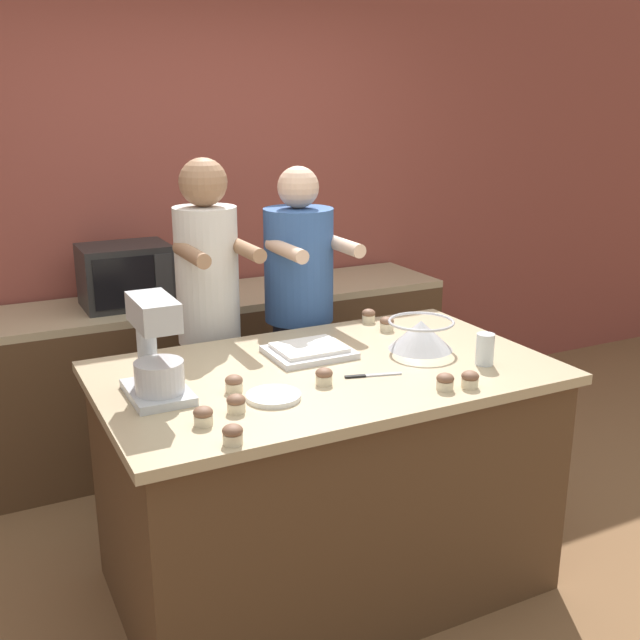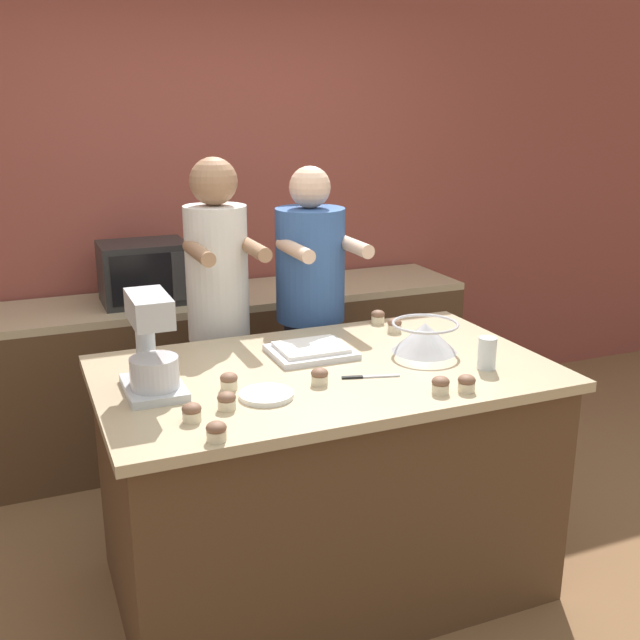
{
  "view_description": "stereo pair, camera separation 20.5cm",
  "coord_description": "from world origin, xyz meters",
  "views": [
    {
      "loc": [
        -1.25,
        -2.42,
        1.95
      ],
      "look_at": [
        0.0,
        0.05,
        1.13
      ],
      "focal_mm": 42.0,
      "sensor_mm": 36.0,
      "label": 1
    },
    {
      "loc": [
        -1.07,
        -2.51,
        1.95
      ],
      "look_at": [
        0.0,
        0.05,
        1.13
      ],
      "focal_mm": 42.0,
      "sensor_mm": 36.0,
      "label": 2
    }
  ],
  "objects": [
    {
      "name": "cupcake_3",
      "position": [
        -0.4,
        -0.07,
        0.98
      ],
      "size": [
        0.06,
        0.06,
        0.06
      ],
      "color": "beige",
      "rests_on": "island_counter"
    },
    {
      "name": "ground_plane",
      "position": [
        0.0,
        0.0,
        0.0
      ],
      "size": [
        16.0,
        16.0,
        0.0
      ],
      "primitive_type": "plane",
      "color": "brown"
    },
    {
      "name": "small_plate",
      "position": [
        -0.31,
        -0.19,
        0.96
      ],
      "size": [
        0.19,
        0.19,
        0.02
      ],
      "color": "white",
      "rests_on": "island_counter"
    },
    {
      "name": "cupcake_1",
      "position": [
        -0.59,
        -0.29,
        0.98
      ],
      "size": [
        0.06,
        0.06,
        0.06
      ],
      "color": "beige",
      "rests_on": "island_counter"
    },
    {
      "name": "cupcake_0",
      "position": [
        0.28,
        -0.39,
        0.98
      ],
      "size": [
        0.06,
        0.06,
        0.06
      ],
      "color": "beige",
      "rests_on": "island_counter"
    },
    {
      "name": "mixing_bowl",
      "position": [
        0.46,
        0.03,
        1.02
      ],
      "size": [
        0.28,
        0.28,
        0.12
      ],
      "color": "#BCBCC1",
      "rests_on": "island_counter"
    },
    {
      "name": "cupcake_2",
      "position": [
        -0.46,
        -0.24,
        0.98
      ],
      "size": [
        0.06,
        0.06,
        0.06
      ],
      "color": "beige",
      "rests_on": "island_counter"
    },
    {
      "name": "back_wall",
      "position": [
        0.0,
        1.82,
        1.35
      ],
      "size": [
        10.0,
        0.06,
        2.7
      ],
      "color": "brown",
      "rests_on": "ground_plane"
    },
    {
      "name": "cupcake_6",
      "position": [
        -0.56,
        -0.46,
        0.98
      ],
      "size": [
        0.06,
        0.06,
        0.06
      ],
      "color": "beige",
      "rests_on": "island_counter"
    },
    {
      "name": "back_counter",
      "position": [
        0.0,
        1.47,
        0.45
      ],
      "size": [
        2.8,
        0.6,
        0.9
      ],
      "color": "#4C331E",
      "rests_on": "ground_plane"
    },
    {
      "name": "person_right",
      "position": [
        0.24,
        0.75,
        0.87
      ],
      "size": [
        0.35,
        0.51,
        1.66
      ],
      "color": "#33384C",
      "rests_on": "ground_plane"
    },
    {
      "name": "island_counter",
      "position": [
        0.0,
        0.0,
        0.48
      ],
      "size": [
        1.73,
        1.04,
        0.95
      ],
      "color": "#4C331E",
      "rests_on": "ground_plane"
    },
    {
      "name": "drinking_glass",
      "position": [
        0.57,
        -0.24,
        1.01
      ],
      "size": [
        0.07,
        0.07,
        0.13
      ],
      "color": "silver",
      "rests_on": "island_counter"
    },
    {
      "name": "cupcake_4",
      "position": [
        0.47,
        0.32,
        0.98
      ],
      "size": [
        0.06,
        0.06,
        0.06
      ],
      "color": "beige",
      "rests_on": "island_counter"
    },
    {
      "name": "cupcake_5",
      "position": [
        0.37,
        -0.41,
        0.98
      ],
      "size": [
        0.06,
        0.06,
        0.06
      ],
      "color": "beige",
      "rests_on": "island_counter"
    },
    {
      "name": "cupcake_8",
      "position": [
        -0.09,
        -0.15,
        0.98
      ],
      "size": [
        0.06,
        0.06,
        0.06
      ],
      "color": "beige",
      "rests_on": "island_counter"
    },
    {
      "name": "microwave_oven",
      "position": [
        -0.43,
        1.47,
        1.06
      ],
      "size": [
        0.45,
        0.34,
        0.33
      ],
      "color": "black",
      "rests_on": "back_counter"
    },
    {
      "name": "stand_mixer",
      "position": [
        -0.66,
        0.01,
        1.11
      ],
      "size": [
        0.2,
        0.3,
        0.36
      ],
      "color": "#B2B7BC",
      "rests_on": "island_counter"
    },
    {
      "name": "person_left",
      "position": [
        -0.22,
        0.75,
        0.92
      ],
      "size": [
        0.31,
        0.48,
        1.71
      ],
      "color": "#232328",
      "rests_on": "ground_plane"
    },
    {
      "name": "baking_tray",
      "position": [
        0.01,
        0.17,
        0.97
      ],
      "size": [
        0.33,
        0.27,
        0.04
      ],
      "color": "silver",
      "rests_on": "island_counter"
    },
    {
      "name": "cupcake_7",
      "position": [
        0.46,
        0.47,
        0.98
      ],
      "size": [
        0.06,
        0.06,
        0.06
      ],
      "color": "beige",
      "rests_on": "island_counter"
    },
    {
      "name": "knife",
      "position": [
        0.1,
        -0.15,
        0.95
      ],
      "size": [
        0.22,
        0.07,
        0.01
      ],
      "color": "#BCBCC1",
      "rests_on": "island_counter"
    }
  ]
}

